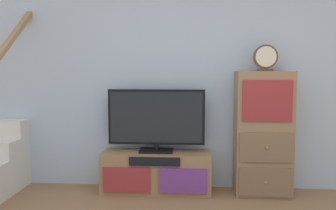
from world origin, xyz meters
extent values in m
cube|color=#A8BCD1|center=(0.00, 2.46, 1.35)|extent=(6.40, 0.12, 2.70)
cube|color=#997047|center=(-0.30, 2.20, 0.22)|extent=(1.18, 0.36, 0.44)
cube|color=maroon|center=(-0.59, 2.01, 0.18)|extent=(0.49, 0.02, 0.26)
cube|color=#70387F|center=(-0.01, 2.01, 0.18)|extent=(0.49, 0.02, 0.26)
cube|color=black|center=(-0.30, 2.01, 0.38)|extent=(0.53, 0.02, 0.09)
cube|color=black|center=(-0.30, 2.22, 0.45)|extent=(0.36, 0.22, 0.02)
cylinder|color=black|center=(-0.30, 2.22, 0.49)|extent=(0.05, 0.05, 0.06)
cube|color=black|center=(-0.30, 2.22, 0.82)|extent=(1.04, 0.05, 0.60)
cube|color=black|center=(-0.30, 2.19, 0.82)|extent=(0.99, 0.01, 0.55)
cube|color=#93704C|center=(0.83, 2.21, 0.66)|extent=(0.58, 0.34, 1.31)
cube|color=brown|center=(0.83, 2.03, 0.18)|extent=(0.53, 0.02, 0.30)
sphere|color=olive|center=(0.83, 2.01, 0.18)|extent=(0.03, 0.03, 0.03)
cube|color=brown|center=(0.83, 2.03, 0.54)|extent=(0.53, 0.02, 0.30)
sphere|color=olive|center=(0.83, 2.01, 0.54)|extent=(0.03, 0.03, 0.03)
cube|color=maroon|center=(0.83, 2.03, 1.02)|extent=(0.49, 0.02, 0.41)
cube|color=#4C3823|center=(0.84, 2.19, 1.32)|extent=(0.15, 0.08, 0.02)
cylinder|color=brown|center=(0.84, 2.19, 1.46)|extent=(0.25, 0.04, 0.25)
cylinder|color=beige|center=(0.84, 2.16, 1.46)|extent=(0.21, 0.01, 0.21)
cube|color=silver|center=(-2.25, 2.57, 0.47)|extent=(0.90, 0.26, 0.95)
cube|color=#9E7547|center=(-1.75, 2.05, 1.70)|extent=(0.06, 1.33, 0.99)
camera|label=1|loc=(0.08, -1.57, 1.30)|focal=38.00mm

